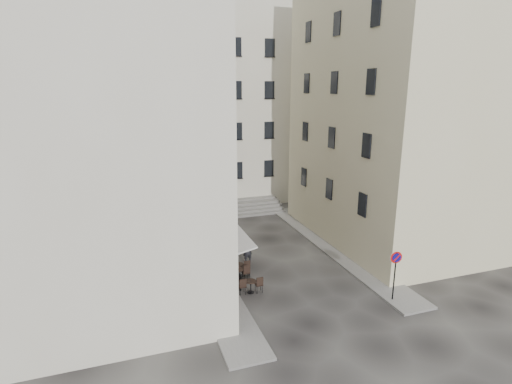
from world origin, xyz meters
name	(u,v)px	position (x,y,z in m)	size (l,w,h in m)	color
ground	(288,274)	(0.00, 0.00, 0.00)	(90.00, 90.00, 0.00)	black
sidewalk_left	(200,257)	(-4.50, 4.00, 0.06)	(2.00, 22.00, 0.12)	slate
sidewalk_right	(331,245)	(4.50, 3.00, 0.06)	(2.00, 18.00, 0.12)	slate
building_left	(81,95)	(-10.50, 3.00, 10.31)	(12.20, 16.20, 20.60)	beige
building_right	(410,108)	(10.50, 3.50, 9.31)	(12.20, 14.20, 18.60)	beige
building_back	(202,103)	(-1.00, 19.00, 9.31)	(18.20, 10.20, 18.60)	beige
cafe_storefront	(212,247)	(-4.32, 1.00, 1.88)	(1.74, 7.30, 3.50)	#460F0A
stone_steps	(231,209)	(0.00, 12.57, 0.40)	(9.00, 3.15, 0.80)	slate
bollard_near	(240,282)	(-3.25, -1.00, 0.53)	(0.12, 0.12, 0.98)	black
bollard_mid	(224,257)	(-3.25, 2.50, 0.53)	(0.12, 0.12, 0.98)	black
bollard_far	(212,237)	(-3.25, 6.00, 0.53)	(0.12, 0.12, 0.98)	black
no_parking_sign	(395,266)	(3.86, -4.61, 1.96)	(0.63, 0.14, 2.76)	black
bistro_table_a	(250,285)	(-2.81, -1.44, 0.46)	(1.29, 0.60, 0.91)	black
bistro_table_b	(238,273)	(-3.07, 0.12, 0.49)	(1.35, 0.63, 0.95)	black
bistro_table_c	(239,268)	(-2.84, 0.74, 0.47)	(1.31, 0.62, 0.92)	black
bistro_table_d	(226,251)	(-2.88, 3.51, 0.48)	(1.34, 0.63, 0.94)	black
bistro_table_e	(217,249)	(-3.38, 3.89, 0.47)	(1.30, 0.61, 0.92)	black
pedestrian	(247,250)	(-1.80, 2.26, 0.88)	(0.64, 0.42, 1.76)	black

